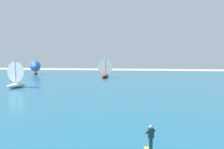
{
  "coord_description": "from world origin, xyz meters",
  "views": [
    {
      "loc": [
        3.35,
        0.77,
        6.2
      ],
      "look_at": [
        1.15,
        18.82,
        4.75
      ],
      "focal_mm": 41.64,
      "sensor_mm": 36.0,
      "label": 1
    }
  ],
  "objects": [
    {
      "name": "ocean",
      "position": [
        0.0,
        51.25,
        0.05
      ],
      "size": [
        160.0,
        90.0,
        0.1
      ],
      "primitive_type": "cube",
      "color": "#1E607F",
      "rests_on": "ground"
    },
    {
      "name": "sailboat_far_right",
      "position": [
        -6.36,
        67.09,
        2.58
      ],
      "size": [
        4.0,
        4.68,
        5.41
      ],
      "color": "maroon",
      "rests_on": "ocean"
    },
    {
      "name": "kitesurfer",
      "position": [
        3.9,
        16.64,
        0.7
      ],
      "size": [
        1.16,
        2.03,
        1.67
      ],
      "color": "yellow",
      "rests_on": "ocean"
    },
    {
      "name": "sailboat_mid_left",
      "position": [
        -28.84,
        75.04,
        2.15
      ],
      "size": [
        3.55,
        3.97,
        4.47
      ],
      "color": "maroon",
      "rests_on": "ocean"
    },
    {
      "name": "sailboat_leading",
      "position": [
        -19.38,
        45.77,
        2.53
      ],
      "size": [
        4.12,
        4.71,
        5.31
      ],
      "color": "silver",
      "rests_on": "ocean"
    }
  ]
}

